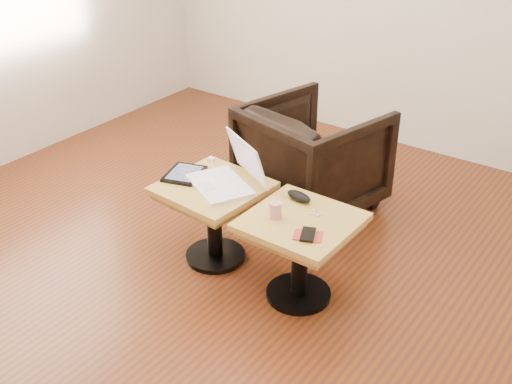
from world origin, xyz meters
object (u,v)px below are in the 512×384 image
Objects in this scene: side_table_right at (301,239)px; armchair at (313,157)px; laptop at (228,176)px; side_table_left at (214,204)px; striped_cup at (275,210)px.

side_table_right is 0.96m from armchair.
laptop is (-0.51, 0.07, 0.17)m from side_table_right.
side_table_right is (0.57, -0.02, 0.00)m from side_table_left.
side_table_right is 0.20m from striped_cup.
striped_cup is at bearing 8.83° from laptop.
armchair is (-0.33, 0.91, -0.17)m from striped_cup.
side_table_right is at bearing 2.46° from side_table_left.
laptop is 5.77× the size of striped_cup.
striped_cup is (0.39, -0.13, -0.01)m from laptop.
side_table_left is 1.16× the size of laptop.
laptop is (0.07, 0.05, 0.17)m from side_table_left.
side_table_right is 0.69× the size of armchair.
striped_cup is at bearing -5.63° from side_table_left.
armchair is at bearing 118.49° from side_table_right.
armchair reaches higher than side_table_left.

